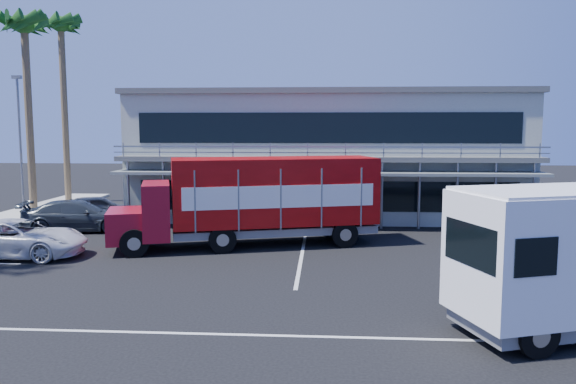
{
  "coord_description": "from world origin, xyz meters",
  "views": [
    {
      "loc": [
        2.92,
        -19.59,
        5.24
      ],
      "look_at": [
        1.25,
        5.72,
        2.3
      ],
      "focal_mm": 35.0,
      "sensor_mm": 36.0,
      "label": 1
    }
  ],
  "objects": [
    {
      "name": "palm_e",
      "position": [
        -14.7,
        13.0,
        10.57
      ],
      "size": [
        2.8,
        2.8,
        12.25
      ],
      "color": "brown",
      "rests_on": "ground"
    },
    {
      "name": "parked_car_d",
      "position": [
        -9.5,
        7.6,
        0.79
      ],
      "size": [
        5.75,
        3.29,
        1.57
      ],
      "primitive_type": "imported",
      "rotation": [
        0.0,
        0.0,
        1.78
      ],
      "color": "#2A3138",
      "rests_on": "ground"
    },
    {
      "name": "palm_f",
      "position": [
        -15.1,
        18.5,
        11.47
      ],
      "size": [
        2.8,
        2.8,
        13.25
      ],
      "color": "brown",
      "rests_on": "ground"
    },
    {
      "name": "parked_car_c",
      "position": [
        -9.5,
        1.94,
        0.76
      ],
      "size": [
        5.55,
        2.66,
        1.53
      ],
      "primitive_type": "imported",
      "rotation": [
        0.0,
        0.0,
        1.59
      ],
      "color": "silver",
      "rests_on": "ground"
    },
    {
      "name": "ground",
      "position": [
        0.0,
        0.0,
        0.0
      ],
      "size": [
        120.0,
        120.0,
        0.0
      ],
      "primitive_type": "plane",
      "color": "black",
      "rests_on": "ground"
    },
    {
      "name": "red_truck",
      "position": [
        -0.07,
        4.78,
        2.14
      ],
      "size": [
        11.84,
        5.74,
        3.89
      ],
      "rotation": [
        0.0,
        0.0,
        0.28
      ],
      "color": "maroon",
      "rests_on": "ground"
    },
    {
      "name": "parked_car_e",
      "position": [
        -9.5,
        10.14,
        0.77
      ],
      "size": [
        4.87,
        3.42,
        1.54
      ],
      "primitive_type": "imported",
      "rotation": [
        0.0,
        0.0,
        1.97
      ],
      "color": "slate",
      "rests_on": "ground"
    },
    {
      "name": "building",
      "position": [
        3.0,
        14.94,
        3.66
      ],
      "size": [
        22.4,
        12.0,
        7.3
      ],
      "color": "#9FA597",
      "rests_on": "ground"
    },
    {
      "name": "light_pole_far",
      "position": [
        -14.2,
        11.0,
        4.5
      ],
      "size": [
        0.5,
        0.25,
        8.09
      ],
      "color": "gray",
      "rests_on": "ground"
    }
  ]
}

